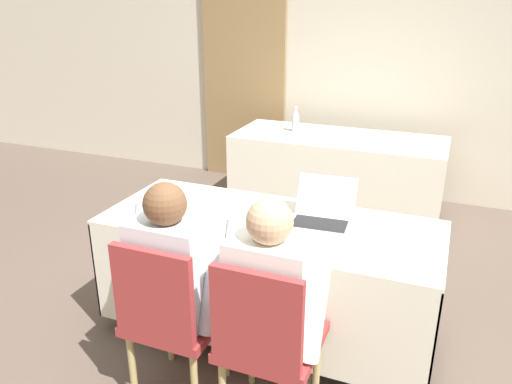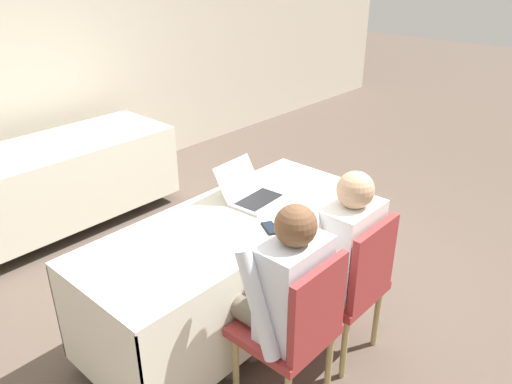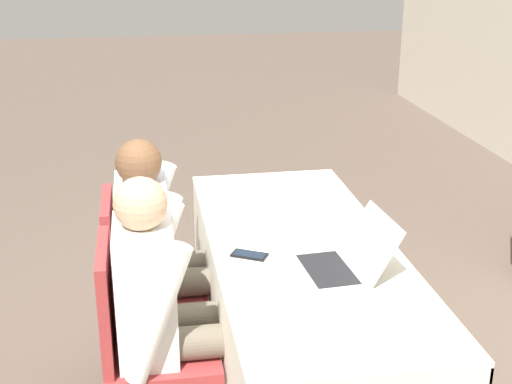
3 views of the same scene
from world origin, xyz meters
name	(u,v)px [view 2 (image 2 of 3)]	position (x,y,z in m)	size (l,w,h in m)	color
ground_plane	(233,320)	(0.00, 0.00, 0.00)	(24.00, 24.00, 0.00)	brown
wall_back	(8,58)	(0.00, 2.71, 1.35)	(12.00, 0.06, 2.70)	beige
conference_table_near	(232,246)	(0.00, 0.00, 0.57)	(1.92, 0.78, 0.75)	silver
conference_table_far	(58,165)	(-0.07, 1.99, 0.57)	(1.92, 0.78, 0.75)	silver
laptop	(252,194)	(0.28, 0.09, 0.80)	(0.36, 0.38, 0.22)	#B7B7BC
cell_phone	(270,228)	(0.08, -0.24, 0.76)	(0.13, 0.16, 0.01)	black
paper_beside_laptop	(267,198)	(0.36, 0.03, 0.75)	(0.30, 0.35, 0.00)	white
chair_near_left	(296,326)	(-0.25, -0.69, 0.51)	(0.44, 0.44, 0.92)	tan
chair_near_right	(351,282)	(0.25, -0.69, 0.51)	(0.44, 0.44, 0.92)	tan
person_checkered_shirt	(280,292)	(-0.25, -0.59, 0.67)	(0.50, 0.52, 1.18)	#665B4C
person_white_shirt	(337,251)	(0.25, -0.59, 0.67)	(0.50, 0.52, 1.18)	#665B4C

